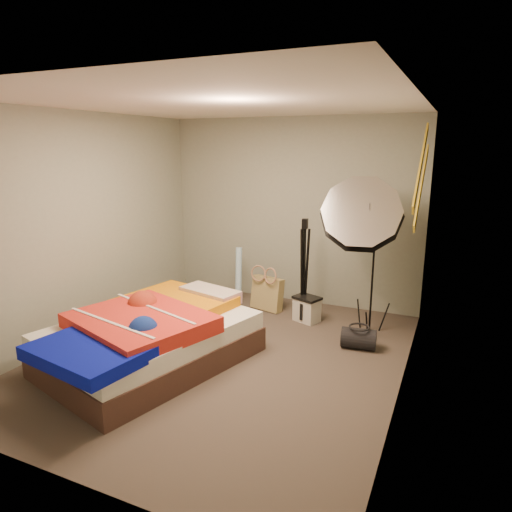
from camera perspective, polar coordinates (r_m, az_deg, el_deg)
The scene contains 15 objects.
floor at distance 4.85m, azimuth -4.08°, elevation -12.41°, with size 4.00×4.00×0.00m, color #4B4138.
ceiling at distance 4.38m, azimuth -4.66°, elevation 18.48°, with size 4.00×4.00×0.00m, color silver.
wall_back at distance 6.25m, azimuth 4.45°, elevation 5.53°, with size 3.50×3.50×0.00m, color gray.
wall_front at distance 2.91m, azimuth -23.53°, elevation -5.09°, with size 3.50×3.50×0.00m, color gray.
wall_left at distance 5.49m, azimuth -20.66°, elevation 3.57°, with size 4.00×4.00×0.00m, color gray.
wall_right at distance 3.94m, azimuth 18.63°, elevation 0.04°, with size 4.00×4.00×0.00m, color gray.
tote_bag at distance 6.06m, azimuth 1.42°, elevation -4.70°, with size 0.44×0.13×0.44m, color tan.
wrapping_roll at distance 6.32m, azimuth -2.19°, elevation -2.40°, with size 0.09×0.09×0.77m, color #54A2D9.
camera_case at distance 5.72m, azimuth 6.37°, elevation -6.71°, with size 0.29×0.21×0.29m, color beige.
duffel_bag at distance 5.10m, azimuth 12.71°, elevation -10.03°, with size 0.22×0.22×0.36m, color black.
wall_stripe_upper at distance 4.44m, azimuth 19.89°, elevation 10.55°, with size 0.02×1.10×0.10m, color gold.
wall_stripe_lower at distance 4.70m, azimuth 19.96°, elevation 8.23°, with size 0.02×1.10×0.10m, color gold.
bed at distance 4.70m, azimuth -13.03°, elevation -9.76°, with size 1.84×2.34×0.57m.
photo_umbrella at distance 5.18m, azimuth 13.05°, elevation 4.87°, with size 1.08×0.74×1.91m.
camera_tripod at distance 5.64m, azimuth 6.02°, elevation -0.79°, with size 0.08×0.08×1.27m.
Camera 1 is at (2.09, -3.83, 2.13)m, focal length 32.00 mm.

